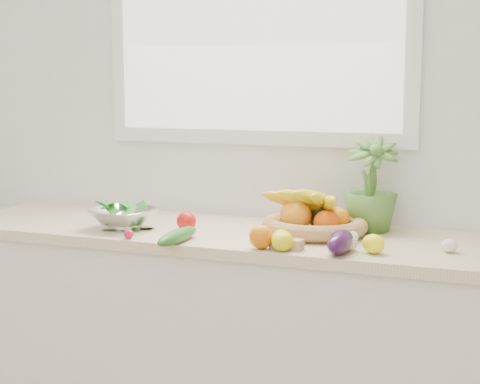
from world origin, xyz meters
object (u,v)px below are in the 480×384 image
at_px(potted_herb, 371,184).
at_px(apple, 186,221).
at_px(fruit_basket, 314,219).
at_px(cucumber, 177,236).
at_px(eggplant, 340,242).
at_px(colander_with_spinach, 123,212).

bearing_deg(potted_herb, apple, -158.99).
xyz_separation_m(apple, fruit_basket, (0.46, 0.12, 0.02)).
bearing_deg(fruit_basket, cucumber, -140.84).
bearing_deg(eggplant, cucumber, -174.68).
relative_size(eggplant, colander_with_spinach, 0.69).
relative_size(cucumber, colander_with_spinach, 0.98).
bearing_deg(apple, cucumber, -72.87).
distance_m(potted_herb, fruit_basket, 0.25).
distance_m(eggplant, fruit_basket, 0.32).
bearing_deg(eggplant, colander_with_spinach, 173.29).
xyz_separation_m(fruit_basket, colander_with_spinach, (-0.70, -0.17, 0.01)).
relative_size(cucumber, fruit_basket, 0.56).
xyz_separation_m(eggplant, fruit_basket, (-0.16, 0.27, 0.02)).
bearing_deg(potted_herb, eggplant, -92.49).
bearing_deg(cucumber, apple, 107.13).
bearing_deg(colander_with_spinach, eggplant, -6.71).
height_order(potted_herb, colander_with_spinach, potted_herb).
bearing_deg(colander_with_spinach, apple, 11.92).
xyz_separation_m(potted_herb, colander_with_spinach, (-0.88, -0.30, -0.11)).
xyz_separation_m(apple, colander_with_spinach, (-0.24, -0.05, 0.03)).
height_order(eggplant, cucumber, eggplant).
height_order(eggplant, colander_with_spinach, colander_with_spinach).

